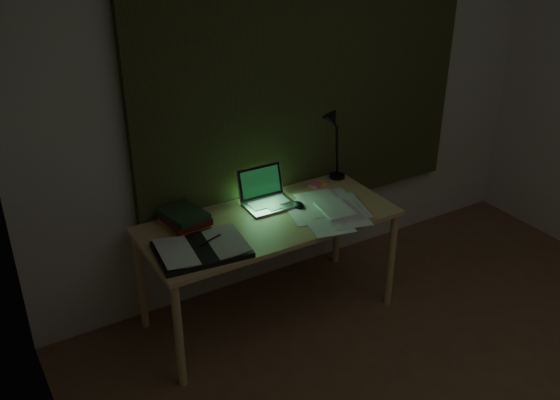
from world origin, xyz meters
The scene contains 11 objects.
wall_back centered at (0.00, 2.00, 1.25)m, with size 3.50×0.00×2.50m, color beige.
curtain centered at (0.00, 1.96, 1.45)m, with size 2.20×0.06×2.00m, color #2A3018.
desk centered at (-0.47, 1.61, 0.32)m, with size 1.42×0.62×0.65m, color tan, non-canonical shape.
laptop centered at (-0.39, 1.74, 0.75)m, with size 0.28×0.32×0.20m, color silver, non-canonical shape.
open_textbook centered at (-0.93, 1.49, 0.67)m, with size 0.45×0.32×0.04m, color silver, non-canonical shape.
book_stack centered at (-0.90, 1.78, 0.70)m, with size 0.21×0.25×0.10m, color silver, non-canonical shape.
loose_papers centered at (-0.17, 1.51, 0.66)m, with size 0.37×0.39×0.02m, color silver, non-canonical shape.
mouse centered at (-0.26, 1.64, 0.66)m, with size 0.05×0.09×0.03m, color black.
sticky_yellow centered at (0.02, 1.84, 0.66)m, with size 0.07×0.07×0.02m, color yellow.
sticky_pink centered at (-0.02, 1.83, 0.66)m, with size 0.07×0.07×0.02m, color pink.
desk_lamp centered at (0.17, 1.86, 0.91)m, with size 0.35×0.27×0.52m, color black, non-canonical shape.
Camera 1 is at (-1.96, -1.00, 2.32)m, focal length 40.00 mm.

